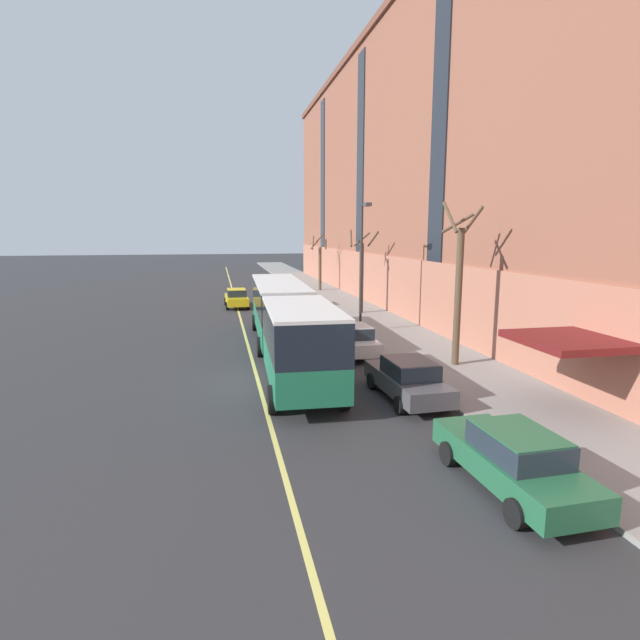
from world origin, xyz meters
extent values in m
plane|color=#303033|center=(0.00, 0.00, 0.00)|extent=(260.00, 260.00, 0.00)
cube|color=gray|center=(8.92, 3.00, 0.07)|extent=(5.05, 160.00, 0.15)
cube|color=#B67058|center=(11.38, 0.00, 2.20)|extent=(0.14, 110.00, 4.40)
cube|color=maroon|center=(9.85, -6.06, 2.60)|extent=(3.20, 3.40, 0.24)
cube|color=#1E232B|center=(11.40, 8.25, 12.84)|extent=(0.10, 2.00, 17.75)
cube|color=#1E232B|center=(11.40, 24.75, 12.84)|extent=(0.10, 2.00, 17.75)
cube|color=#1E232B|center=(11.40, 41.25, 12.84)|extent=(0.10, 2.00, 17.75)
cube|color=#1E704C|center=(1.78, 7.38, 1.23)|extent=(2.88, 10.71, 1.22)
cube|color=black|center=(1.78, 7.38, 2.59)|extent=(2.90, 10.71, 1.49)
cube|color=white|center=(1.78, 7.38, 3.39)|extent=(2.91, 10.71, 0.12)
cube|color=#19232D|center=(1.96, 12.72, 2.44)|extent=(2.33, 0.16, 1.12)
cube|color=orange|center=(1.96, 12.73, 3.15)|extent=(1.77, 0.12, 0.28)
cube|color=black|center=(1.96, 12.74, 0.72)|extent=(2.48, 0.20, 0.24)
cube|color=white|center=(1.08, 12.77, 0.97)|extent=(0.28, 0.07, 0.18)
cube|color=white|center=(2.84, 12.71, 0.97)|extent=(0.28, 0.07, 0.18)
cylinder|color=#595651|center=(1.58, 1.57, 1.98)|extent=(2.43, 1.08, 2.40)
cube|color=#1E704C|center=(1.46, -2.17, 1.23)|extent=(2.74, 6.56, 1.22)
cube|color=black|center=(1.46, -2.17, 2.59)|extent=(2.76, 6.56, 1.49)
cube|color=white|center=(1.46, -2.17, 3.39)|extent=(2.77, 6.56, 0.12)
cylinder|color=black|center=(0.64, 11.14, 0.50)|extent=(0.33, 1.01, 1.00)
cylinder|color=black|center=(3.17, 11.05, 0.50)|extent=(0.33, 1.01, 1.00)
cylinder|color=black|center=(0.41, 4.23, 0.50)|extent=(0.33, 1.01, 1.00)
cylinder|color=black|center=(2.93, 4.15, 0.50)|extent=(0.33, 1.01, 1.00)
cylinder|color=black|center=(0.13, -3.91, 0.50)|extent=(0.33, 1.01, 1.00)
cylinder|color=black|center=(2.66, -4.00, 0.50)|extent=(0.33, 1.01, 1.00)
cube|color=#23603D|center=(5.22, -10.16, 0.64)|extent=(1.90, 4.84, 0.64)
cube|color=#232D38|center=(5.23, -10.40, 1.24)|extent=(1.60, 2.20, 0.56)
cube|color=#23603D|center=(5.23, -10.40, 1.54)|extent=(1.56, 2.10, 0.04)
cylinder|color=black|center=(4.32, -8.71, 0.32)|extent=(0.24, 0.65, 0.64)
cylinder|color=black|center=(6.03, -8.65, 0.32)|extent=(0.24, 0.65, 0.64)
cylinder|color=black|center=(4.42, -11.67, 0.32)|extent=(0.24, 0.65, 0.64)
cylinder|color=black|center=(6.13, -11.62, 0.32)|extent=(0.24, 0.65, 0.64)
cube|color=silver|center=(5.17, 32.13, 0.64)|extent=(1.89, 4.34, 0.64)
cube|color=#232D38|center=(5.18, 31.92, 1.24)|extent=(1.60, 1.98, 0.56)
cube|color=silver|center=(5.18, 31.92, 1.54)|extent=(1.56, 1.90, 0.04)
cylinder|color=black|center=(4.28, 33.42, 0.32)|extent=(0.24, 0.65, 0.64)
cylinder|color=black|center=(5.97, 33.49, 0.32)|extent=(0.24, 0.65, 0.64)
cylinder|color=black|center=(4.37, 30.77, 0.32)|extent=(0.24, 0.65, 0.64)
cylinder|color=black|center=(6.07, 30.83, 0.32)|extent=(0.24, 0.65, 0.64)
cube|color=silver|center=(5.06, 3.70, 0.64)|extent=(1.79, 4.49, 0.64)
cube|color=#232D38|center=(5.06, 3.47, 1.24)|extent=(1.57, 2.02, 0.56)
cube|color=silver|center=(5.06, 3.47, 1.54)|extent=(1.54, 1.93, 0.04)
cylinder|color=black|center=(4.19, 5.09, 0.32)|extent=(0.22, 0.64, 0.64)
cylinder|color=black|center=(5.94, 5.08, 0.32)|extent=(0.22, 0.64, 0.64)
cylinder|color=black|center=(4.19, 2.31, 0.32)|extent=(0.22, 0.64, 0.64)
cylinder|color=black|center=(5.93, 2.31, 0.32)|extent=(0.22, 0.64, 0.64)
cube|color=#4C4C51|center=(5.22, -3.37, 0.64)|extent=(1.92, 4.75, 0.64)
cube|color=#232D38|center=(5.23, -3.61, 1.24)|extent=(1.63, 2.16, 0.56)
cube|color=#4C4C51|center=(5.23, -3.61, 1.54)|extent=(1.59, 2.07, 0.04)
cylinder|color=black|center=(4.31, -1.94, 0.32)|extent=(0.24, 0.65, 0.64)
cylinder|color=black|center=(6.05, -1.89, 0.32)|extent=(0.24, 0.65, 0.64)
cylinder|color=black|center=(4.40, -4.85, 0.32)|extent=(0.24, 0.65, 0.64)
cylinder|color=black|center=(6.14, -4.80, 0.32)|extent=(0.24, 0.65, 0.64)
cube|color=#23603D|center=(5.22, 20.79, 0.64)|extent=(1.86, 4.33, 0.64)
cube|color=#232D38|center=(5.23, 20.58, 1.24)|extent=(1.58, 1.97, 0.56)
cube|color=#23603D|center=(5.23, 20.58, 1.54)|extent=(1.55, 1.88, 0.04)
cylinder|color=black|center=(4.33, 22.09, 0.32)|extent=(0.24, 0.65, 0.64)
cylinder|color=black|center=(6.03, 22.14, 0.32)|extent=(0.24, 0.65, 0.64)
cylinder|color=black|center=(4.41, 19.44, 0.32)|extent=(0.24, 0.65, 0.64)
cylinder|color=black|center=(6.11, 19.49, 0.32)|extent=(0.24, 0.65, 0.64)
cube|color=yellow|center=(-0.09, 21.55, 0.64)|extent=(1.85, 4.57, 0.64)
cube|color=#232D38|center=(-0.08, 21.33, 1.24)|extent=(1.56, 2.08, 0.56)
cube|color=yellow|center=(-0.08, 21.33, 1.54)|extent=(1.53, 1.99, 0.04)
cylinder|color=black|center=(-0.97, 22.93, 0.32)|extent=(0.24, 0.65, 0.64)
cylinder|color=black|center=(0.71, 22.98, 0.32)|extent=(0.24, 0.65, 0.64)
cylinder|color=black|center=(-0.88, 20.13, 0.32)|extent=(0.24, 0.65, 0.64)
cylinder|color=black|center=(0.79, 20.18, 0.32)|extent=(0.24, 0.65, 0.64)
cylinder|color=brown|center=(9.05, 0.36, 3.25)|extent=(0.32, 0.32, 6.20)
cylinder|color=brown|center=(9.64, 0.45, 6.69)|extent=(0.34, 1.31, 1.18)
cylinder|color=brown|center=(9.21, 1.03, 6.56)|extent=(1.44, 0.48, 0.93)
cylinder|color=brown|center=(8.47, 0.31, 6.81)|extent=(0.25, 1.28, 1.40)
cylinder|color=brown|center=(9.05, 15.87, 2.76)|extent=(0.33, 0.33, 5.21)
cylinder|color=brown|center=(9.95, 15.96, 5.68)|extent=(0.33, 1.89, 1.17)
cylinder|color=brown|center=(9.21, 16.43, 5.66)|extent=(1.25, 0.50, 1.10)
cylinder|color=brown|center=(8.26, 16.06, 5.75)|extent=(0.53, 1.69, 1.29)
cylinder|color=brown|center=(9.05, 31.39, 2.41)|extent=(0.32, 0.32, 4.52)
cylinder|color=brown|center=(9.66, 31.26, 4.98)|extent=(0.42, 1.34, 1.14)
cylinder|color=brown|center=(8.91, 32.11, 5.28)|extent=(1.56, 0.43, 1.71)
cylinder|color=brown|center=(8.35, 31.59, 5.13)|extent=(0.56, 1.52, 1.43)
cylinder|color=#2D2D30|center=(7.00, 8.95, 4.02)|extent=(0.16, 0.16, 7.73)
cylinder|color=#2D2D30|center=(7.00, 8.40, 7.78)|extent=(0.10, 1.10, 0.10)
cube|color=#3D3D3F|center=(7.00, 7.85, 7.73)|extent=(0.36, 0.60, 0.20)
cylinder|color=red|center=(6.90, 20.80, 0.43)|extent=(0.24, 0.24, 0.55)
sphere|color=silver|center=(6.90, 20.80, 0.77)|extent=(0.20, 0.20, 0.20)
cylinder|color=silver|center=(6.74, 20.80, 0.48)|extent=(0.10, 0.09, 0.09)
cylinder|color=silver|center=(7.06, 20.80, 0.48)|extent=(0.10, 0.09, 0.09)
cube|color=#E0D66B|center=(-0.05, 3.00, 0.00)|extent=(0.16, 140.00, 0.01)
camera|label=1|loc=(-1.55, -20.26, 6.13)|focal=28.00mm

